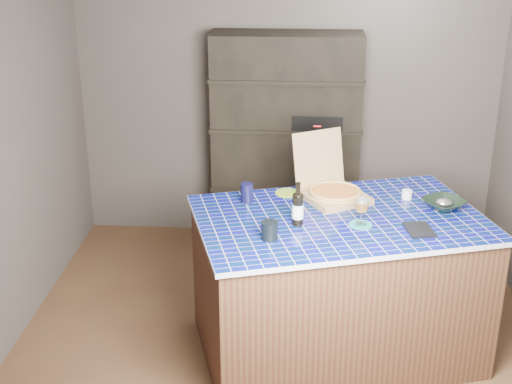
# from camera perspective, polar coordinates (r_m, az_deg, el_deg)

# --- Properties ---
(room) EXTENTS (3.50, 3.50, 3.50)m
(room) POSITION_cam_1_polar(r_m,az_deg,el_deg) (4.34, 1.92, 2.14)
(room) COLOR #503B22
(room) RESTS_ON ground
(shelving_unit) EXTENTS (1.20, 0.41, 1.80)m
(shelving_unit) POSITION_cam_1_polar(r_m,az_deg,el_deg) (5.90, 2.43, 3.99)
(shelving_unit) COLOR black
(shelving_unit) RESTS_ON floor
(kitchen_island) EXTENTS (1.98, 1.55, 0.95)m
(kitchen_island) POSITION_cam_1_polar(r_m,az_deg,el_deg) (4.60, 6.49, -7.42)
(kitchen_island) COLOR #48311C
(kitchen_island) RESTS_ON floor
(pizza_box) EXTENTS (0.54, 0.57, 0.40)m
(pizza_box) POSITION_cam_1_polar(r_m,az_deg,el_deg) (4.63, 6.18, 0.12)
(pizza_box) COLOR #A28453
(pizza_box) RESTS_ON kitchen_island
(mead_bottle) EXTENTS (0.07, 0.07, 0.27)m
(mead_bottle) POSITION_cam_1_polar(r_m,az_deg,el_deg) (4.22, 3.36, -1.30)
(mead_bottle) COLOR black
(mead_bottle) RESTS_ON kitchen_island
(teal_trivet) EXTENTS (0.14, 0.14, 0.01)m
(teal_trivet) POSITION_cam_1_polar(r_m,az_deg,el_deg) (4.28, 8.36, -2.61)
(teal_trivet) COLOR teal
(teal_trivet) RESTS_ON kitchen_island
(wine_glass) EXTENTS (0.08, 0.08, 0.18)m
(wine_glass) POSITION_cam_1_polar(r_m,az_deg,el_deg) (4.23, 8.46, -1.05)
(wine_glass) COLOR white
(wine_glass) RESTS_ON teal_trivet
(tumbler) EXTENTS (0.10, 0.10, 0.11)m
(tumbler) POSITION_cam_1_polar(r_m,az_deg,el_deg) (4.05, 1.09, -3.09)
(tumbler) COLOR black
(tumbler) RESTS_ON kitchen_island
(dvd_case) EXTENTS (0.18, 0.23, 0.02)m
(dvd_case) POSITION_cam_1_polar(r_m,az_deg,el_deg) (4.27, 12.92, -2.96)
(dvd_case) COLOR black
(dvd_case) RESTS_ON kitchen_island
(bowl) EXTENTS (0.34, 0.34, 0.06)m
(bowl) POSITION_cam_1_polar(r_m,az_deg,el_deg) (4.62, 14.80, -0.93)
(bowl) COLOR black
(bowl) RESTS_ON kitchen_island
(foil_contents) EXTENTS (0.11, 0.09, 0.05)m
(foil_contents) POSITION_cam_1_polar(r_m,az_deg,el_deg) (4.61, 14.81, -0.82)
(foil_contents) COLOR #B8BAC4
(foil_contents) RESTS_ON bowl
(white_jar) EXTENTS (0.07, 0.07, 0.06)m
(white_jar) POSITION_cam_1_polar(r_m,az_deg,el_deg) (4.72, 11.98, -0.19)
(white_jar) COLOR white
(white_jar) RESTS_ON kitchen_island
(navy_cup) EXTENTS (0.08, 0.08, 0.12)m
(navy_cup) POSITION_cam_1_polar(r_m,az_deg,el_deg) (4.55, -0.73, -0.06)
(navy_cup) COLOR black
(navy_cup) RESTS_ON kitchen_island
(green_trivet) EXTENTS (0.17, 0.17, 0.01)m
(green_trivet) POSITION_cam_1_polar(r_m,az_deg,el_deg) (4.71, 2.58, -0.07)
(green_trivet) COLOR #81AD25
(green_trivet) RESTS_ON kitchen_island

